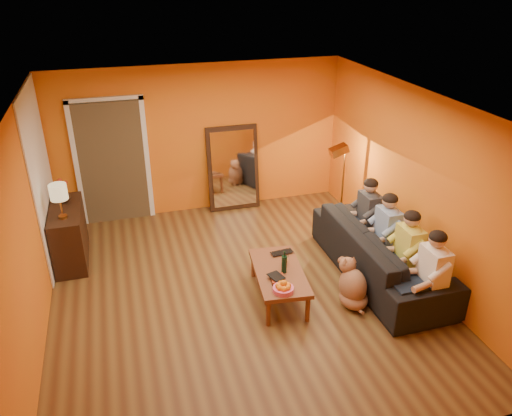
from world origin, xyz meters
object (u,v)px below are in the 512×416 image
object	(u,v)px
coffee_table	(279,284)
person_mid_left	(408,252)
person_mid_right	(387,233)
tumbler	(285,262)
person_far_left	(432,275)
floor_lamp	(342,187)
table_lamp	(60,202)
laptop	(283,254)
dog	(353,283)
wine_bottle	(284,262)
person_far_right	(369,216)
vase	(64,196)
sideboard	(69,234)
sofa	(380,252)
mirror_frame	(233,168)

from	to	relation	value
coffee_table	person_mid_left	distance (m)	1.76
person_mid_right	tumbler	world-z (taller)	person_mid_right
person_far_left	floor_lamp	bearing A→B (deg)	90.68
person_far_left	person_mid_left	bearing A→B (deg)	90.00
table_lamp	laptop	bearing A→B (deg)	-21.74
dog	wine_bottle	bearing A→B (deg)	155.22
table_lamp	person_far_right	size ratio (longest dim) A/B	0.42
person_mid_left	vase	world-z (taller)	person_mid_left
coffee_table	person_mid_right	bearing A→B (deg)	13.52
coffee_table	tumbler	distance (m)	0.30
sideboard	person_mid_left	world-z (taller)	person_mid_left
person_far_right	wine_bottle	size ratio (longest dim) A/B	3.94
person_mid_right	coffee_table	bearing A→B (deg)	-173.03
person_mid_left	vase	distance (m)	4.99
sofa	person_far_left	distance (m)	1.03
floor_lamp	vase	bearing A→B (deg)	177.63
wine_bottle	vase	size ratio (longest dim) A/B	1.64
vase	floor_lamp	bearing A→B (deg)	-5.51
sofa	person_mid_right	distance (m)	0.28
person_mid_right	vase	world-z (taller)	person_mid_right
vase	wine_bottle	bearing A→B (deg)	-37.41
person_mid_left	tumbler	distance (m)	1.64
table_lamp	wine_bottle	bearing A→B (deg)	-29.42
sideboard	laptop	size ratio (longest dim) A/B	3.73
sofa	wine_bottle	world-z (taller)	sofa
dog	table_lamp	bearing A→B (deg)	150.79
sideboard	person_mid_left	bearing A→B (deg)	-26.07
wine_bottle	vase	world-z (taller)	vase
floor_lamp	person_far_right	distance (m)	0.88
person_far_left	wine_bottle	size ratio (longest dim) A/B	3.94
sideboard	person_mid_right	bearing A→B (deg)	-19.97
dog	wine_bottle	xyz separation A→B (m)	(-0.82, 0.36, 0.24)
table_lamp	wine_bottle	size ratio (longest dim) A/B	1.65
sideboard	coffee_table	world-z (taller)	sideboard
table_lamp	vase	world-z (taller)	table_lamp
mirror_frame	person_mid_right	size ratio (longest dim) A/B	1.25
sideboard	person_far_left	size ratio (longest dim) A/B	0.97
wine_bottle	coffee_table	bearing A→B (deg)	135.00
sideboard	tumbler	bearing A→B (deg)	-30.80
table_lamp	vase	size ratio (longest dim) A/B	2.70
floor_lamp	tumbler	xyz separation A→B (m)	(-1.53, -1.51, -0.26)
person_far_right	vase	size ratio (longest dim) A/B	6.45
dog	person_far_right	distance (m)	1.45
coffee_table	laptop	xyz separation A→B (m)	(0.18, 0.35, 0.22)
floor_lamp	person_far_left	distance (m)	2.52
person_mid_left	wine_bottle	distance (m)	1.66
tumbler	laptop	size ratio (longest dim) A/B	0.28
table_lamp	person_far_left	xyz separation A→B (m)	(4.37, -2.39, -0.49)
table_lamp	sofa	size ratio (longest dim) A/B	0.20
coffee_table	floor_lamp	world-z (taller)	floor_lamp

